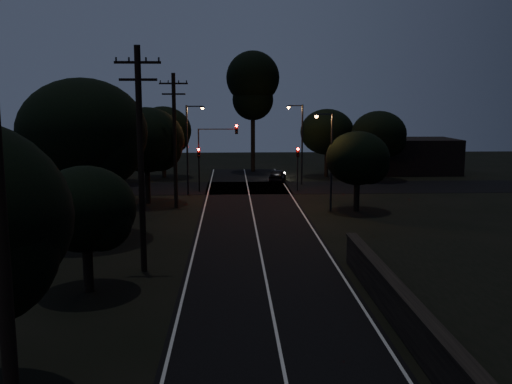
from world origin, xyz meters
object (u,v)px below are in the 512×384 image
signal_mast (217,145)px  streetlight_c (329,155)px  signal_left (199,161)px  signal_right (298,161)px  streetlight_a (189,144)px  streetlight_b (300,139)px  car (277,175)px  utility_pole_far (175,138)px  tall_pine (253,85)px  utility_pole_mid (141,157)px

signal_mast → streetlight_c: bearing=-48.8°
signal_left → streetlight_c: 14.52m
signal_mast → streetlight_c: 13.28m
signal_right → streetlight_a: bearing=-168.7°
signal_right → streetlight_b: bearing=80.0°
streetlight_c → signal_left: bearing=136.2°
streetlight_c → car: bearing=99.3°
utility_pole_far → signal_right: 13.53m
utility_pole_far → car: size_ratio=2.66×
signal_mast → car: (6.11, 6.01, -3.67)m
signal_right → car: signal_right is taller
signal_left → streetlight_b: size_ratio=0.51×
signal_right → car: (-1.40, 6.01, -2.16)m
streetlight_a → utility_pole_far: bearing=-96.6°
signal_right → streetlight_c: bearing=-83.0°
utility_pole_far → signal_mast: utility_pole_far is taller
signal_mast → streetlight_c: size_ratio=0.83×
tall_pine → car: 13.28m
tall_pine → car: size_ratio=3.58×
utility_pole_mid → signal_right: utility_pole_mid is taller
utility_pole_far → streetlight_c: utility_pole_far is taller
tall_pine → signal_mast: bearing=-104.6°
signal_mast → streetlight_b: (8.22, 4.01, 0.30)m
streetlight_b → car: (-2.11, 2.00, -3.96)m
signal_right → streetlight_a: streetlight_a is taller
tall_pine → signal_left: 17.63m
utility_pole_mid → streetlight_c: 19.15m
car → signal_mast: bearing=54.4°
utility_pole_mid → car: size_ratio=2.78×
signal_right → streetlight_a: size_ratio=0.51×
tall_pine → signal_right: (3.60, -15.01, -7.35)m
signal_right → signal_mast: 7.66m
signal_left → utility_pole_mid: bearing=-93.2°
car → signal_right: bearing=113.0°
tall_pine → streetlight_b: 13.05m
signal_right → streetlight_c: (1.23, -9.99, 1.51)m
signal_left → streetlight_b: 10.84m
streetlight_b → tall_pine: bearing=111.4°
signal_right → streetlight_b: streetlight_b is taller
signal_left → car: size_ratio=1.04×
signal_left → signal_right: (9.20, 0.00, 0.00)m
signal_right → streetlight_a: 10.26m
streetlight_a → car: 12.33m
signal_left → streetlight_a: 2.77m
utility_pole_mid → utility_pole_far: bearing=90.0°
signal_right → signal_mast: (-7.51, 0.00, 1.50)m
utility_pole_mid → signal_right: bearing=67.0°
streetlight_c → tall_pine: bearing=100.9°
signal_left → signal_mast: (1.69, 0.00, 1.50)m
streetlight_b → car: 4.91m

